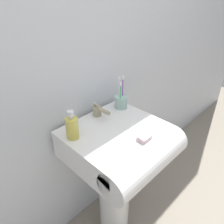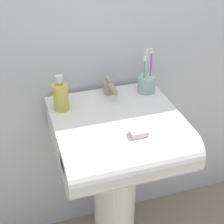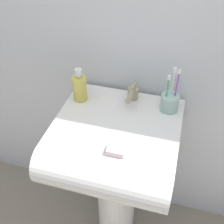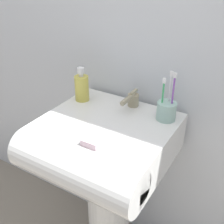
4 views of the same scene
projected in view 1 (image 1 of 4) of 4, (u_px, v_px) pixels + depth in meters
name	position (u px, v px, depth m)	size (l,w,h in m)	color
ground_plane	(114.00, 222.00, 1.64)	(6.00, 6.00, 0.00)	gray
wall_back	(79.00, 57.00, 1.17)	(5.00, 0.05, 2.40)	silver
sink_pedestal	(114.00, 191.00, 1.46)	(0.20, 0.20, 0.70)	white
sink_basin	(123.00, 146.00, 1.20)	(0.52, 0.53, 0.17)	white
faucet	(99.00, 111.00, 1.28)	(0.05, 0.13, 0.07)	tan
toothbrush_cup	(121.00, 101.00, 1.37)	(0.08, 0.08, 0.21)	#99BFB2
soap_bottle	(72.00, 127.00, 1.09)	(0.06, 0.06, 0.16)	gold
bar_soap	(144.00, 138.00, 1.10)	(0.07, 0.05, 0.02)	silver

